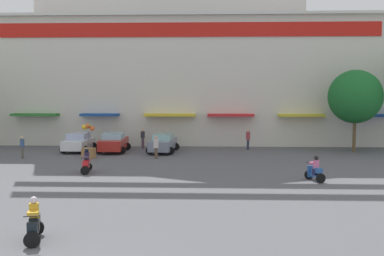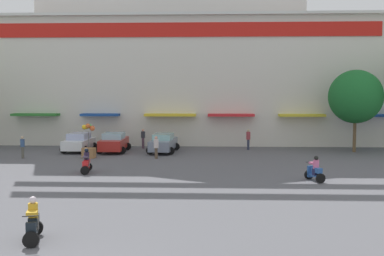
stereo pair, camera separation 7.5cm
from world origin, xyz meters
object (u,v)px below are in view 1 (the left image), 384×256
object	(u,v)px
scooter_rider_1	(34,223)
pedestrian_3	(156,146)
scooter_rider_0	(315,171)
pedestrian_2	(143,137)
pedestrian_0	(248,138)
parked_car_0	(79,142)
plaza_tree_1	(355,97)
pedestrian_1	(22,145)
balloon_vendor_cart	(88,144)
parked_car_2	(163,143)
parked_car_1	(114,142)
scooter_rider_2	(87,163)

from	to	relation	value
scooter_rider_1	pedestrian_3	bearing A→B (deg)	84.27
scooter_rider_0	pedestrian_2	size ratio (longest dim) A/B	0.86
pedestrian_0	pedestrian_2	bearing A→B (deg)	176.22
parked_car_0	plaza_tree_1	bearing A→B (deg)	1.56
pedestrian_1	balloon_vendor_cart	size ratio (longest dim) A/B	0.64
parked_car_0	parked_car_2	world-z (taller)	parked_car_0
parked_car_1	scooter_rider_1	distance (m)	22.23
parked_car_2	parked_car_1	bearing A→B (deg)	179.56
parked_car_0	scooter_rider_0	distance (m)	20.12
plaza_tree_1	pedestrian_2	distance (m)	17.68
plaza_tree_1	pedestrian_3	world-z (taller)	plaza_tree_1
parked_car_1	parked_car_0	bearing A→B (deg)	175.73
pedestrian_1	scooter_rider_2	bearing A→B (deg)	-42.57
plaza_tree_1	parked_car_0	world-z (taller)	plaza_tree_1
plaza_tree_1	pedestrian_2	bearing A→B (deg)	174.79
plaza_tree_1	scooter_rider_2	world-z (taller)	plaza_tree_1
parked_car_0	parked_car_1	xyz separation A→B (m)	(2.89, -0.22, 0.02)
parked_car_0	pedestrian_3	world-z (taller)	pedestrian_3
parked_car_2	pedestrian_0	bearing A→B (deg)	14.95
scooter_rider_2	scooter_rider_1	bearing A→B (deg)	-82.74
parked_car_0	pedestrian_2	world-z (taller)	pedestrian_2
parked_car_0	pedestrian_0	size ratio (longest dim) A/B	2.39
pedestrian_1	parked_car_0	bearing A→B (deg)	52.10
plaza_tree_1	parked_car_2	bearing A→B (deg)	-176.81
parked_car_1	parked_car_2	bearing A→B (deg)	-0.44
scooter_rider_2	pedestrian_0	world-z (taller)	pedestrian_0
scooter_rider_0	scooter_rider_1	world-z (taller)	scooter_rider_1
scooter_rider_0	balloon_vendor_cart	size ratio (longest dim) A/B	0.56
pedestrian_1	pedestrian_3	distance (m)	9.75
parked_car_2	scooter_rider_0	size ratio (longest dim) A/B	3.14
parked_car_0	scooter_rider_0	bearing A→B (deg)	-35.48
scooter_rider_0	pedestrian_1	xyz separation A→B (m)	(-19.43, 7.77, 0.36)
scooter_rider_1	pedestrian_2	size ratio (longest dim) A/B	0.93
scooter_rider_2	pedestrian_0	distance (m)	15.42
pedestrian_2	pedestrian_1	bearing A→B (deg)	-142.50
scooter_rider_1	pedestrian_0	xyz separation A→B (m)	(8.94, 23.96, 0.38)
parked_car_0	parked_car_2	size ratio (longest dim) A/B	0.92
pedestrian_0	balloon_vendor_cart	world-z (taller)	balloon_vendor_cart
parked_car_2	scooter_rider_0	xyz separation A→B (m)	(9.51, -11.43, -0.18)
pedestrian_1	pedestrian_2	size ratio (longest dim) A/B	0.98
parked_car_1	pedestrian_0	size ratio (longest dim) A/B	2.43
parked_car_2	pedestrian_3	xyz separation A→B (m)	(-0.18, -3.40, 0.16)
plaza_tree_1	balloon_vendor_cart	world-z (taller)	plaza_tree_1
scooter_rider_0	pedestrian_3	xyz separation A→B (m)	(-9.69, 8.03, 0.34)
parked_car_2	pedestrian_3	world-z (taller)	pedestrian_3
plaza_tree_1	scooter_rider_1	world-z (taller)	plaza_tree_1
parked_car_2	scooter_rider_2	bearing A→B (deg)	-111.34
parked_car_0	scooter_rider_2	world-z (taller)	parked_car_0
pedestrian_1	pedestrian_2	world-z (taller)	pedestrian_2
scooter_rider_0	balloon_vendor_cart	bearing A→B (deg)	151.08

